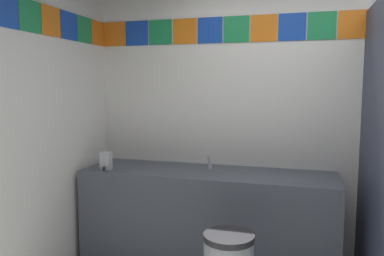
{
  "coord_description": "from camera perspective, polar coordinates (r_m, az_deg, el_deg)",
  "views": [
    {
      "loc": [
        -0.14,
        -1.89,
        1.59
      ],
      "look_at": [
        -0.96,
        0.93,
        1.26
      ],
      "focal_mm": 35.48,
      "sensor_mm": 36.0,
      "label": 1
    }
  ],
  "objects": [
    {
      "name": "vanity_counter",
      "position": [
        3.41,
        2.26,
        -13.4
      ],
      "size": [
        2.17,
        0.61,
        0.85
      ],
      "color": "#4C515B",
      "rests_on": "ground_plane"
    },
    {
      "name": "faucet_center",
      "position": [
        3.36,
        2.66,
        -5.31
      ],
      "size": [
        0.04,
        0.1,
        0.14
      ],
      "color": "silver",
      "rests_on": "vanity_counter"
    },
    {
      "name": "soap_dispenser",
      "position": [
        3.42,
        -12.8,
        -4.83
      ],
      "size": [
        0.09,
        0.09,
        0.16
      ],
      "color": "#B7BABF",
      "rests_on": "vanity_counter"
    },
    {
      "name": "wall_back",
      "position": [
        3.47,
        18.49,
        3.05
      ],
      "size": [
        4.08,
        0.09,
        2.79
      ],
      "color": "white",
      "rests_on": "ground_plane"
    }
  ]
}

